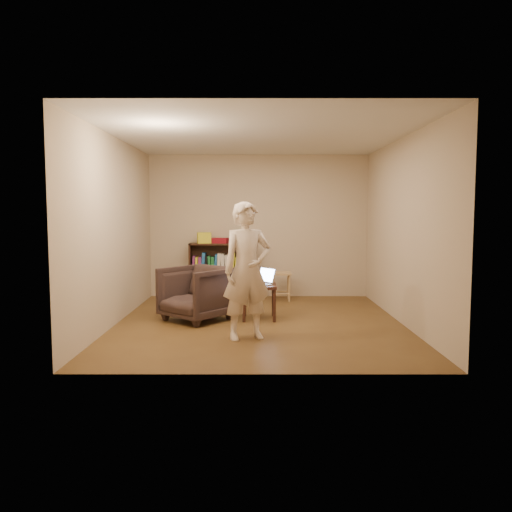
{
  "coord_description": "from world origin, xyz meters",
  "views": [
    {
      "loc": [
        -0.04,
        -6.93,
        1.55
      ],
      "look_at": [
        -0.05,
        0.35,
        0.92
      ],
      "focal_mm": 35.0,
      "sensor_mm": 36.0,
      "label": 1
    }
  ],
  "objects_px": {
    "side_table": "(259,290)",
    "person": "(247,271)",
    "armchair": "(197,293)",
    "stool": "(281,278)",
    "laptop": "(262,280)",
    "bookshelf": "(223,274)"
  },
  "relations": [
    {
      "from": "stool",
      "to": "armchair",
      "type": "distance_m",
      "value": 2.07
    },
    {
      "from": "bookshelf",
      "to": "person",
      "type": "height_order",
      "value": "person"
    },
    {
      "from": "bookshelf",
      "to": "person",
      "type": "xyz_separation_m",
      "value": [
        0.5,
        -2.98,
        0.4
      ]
    },
    {
      "from": "armchair",
      "to": "stool",
      "type": "bearing_deg",
      "value": 91.36
    },
    {
      "from": "side_table",
      "to": "person",
      "type": "distance_m",
      "value": 1.23
    },
    {
      "from": "stool",
      "to": "armchair",
      "type": "relative_size",
      "value": 0.58
    },
    {
      "from": "side_table",
      "to": "laptop",
      "type": "distance_m",
      "value": 0.15
    },
    {
      "from": "stool",
      "to": "side_table",
      "type": "xyz_separation_m",
      "value": [
        -0.4,
        -1.54,
        0.02
      ]
    },
    {
      "from": "bookshelf",
      "to": "side_table",
      "type": "bearing_deg",
      "value": -70.37
    },
    {
      "from": "armchair",
      "to": "side_table",
      "type": "xyz_separation_m",
      "value": [
        0.9,
        0.08,
        0.03
      ]
    },
    {
      "from": "armchair",
      "to": "laptop",
      "type": "height_order",
      "value": "armchair"
    },
    {
      "from": "armchair",
      "to": "person",
      "type": "distance_m",
      "value": 1.38
    },
    {
      "from": "person",
      "to": "armchair",
      "type": "bearing_deg",
      "value": 104.66
    },
    {
      "from": "bookshelf",
      "to": "armchair",
      "type": "distance_m",
      "value": 1.93
    },
    {
      "from": "stool",
      "to": "side_table",
      "type": "height_order",
      "value": "side_table"
    },
    {
      "from": "side_table",
      "to": "laptop",
      "type": "height_order",
      "value": "laptop"
    },
    {
      "from": "stool",
      "to": "side_table",
      "type": "relative_size",
      "value": 0.99
    },
    {
      "from": "bookshelf",
      "to": "armchair",
      "type": "bearing_deg",
      "value": -97.41
    },
    {
      "from": "stool",
      "to": "laptop",
      "type": "distance_m",
      "value": 1.57
    },
    {
      "from": "side_table",
      "to": "bookshelf",
      "type": "bearing_deg",
      "value": 109.63
    },
    {
      "from": "bookshelf",
      "to": "armchair",
      "type": "xyz_separation_m",
      "value": [
        -0.25,
        -1.91,
        -0.05
      ]
    },
    {
      "from": "armchair",
      "to": "person",
      "type": "xyz_separation_m",
      "value": [
        0.75,
        -1.06,
        0.45
      ]
    }
  ]
}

